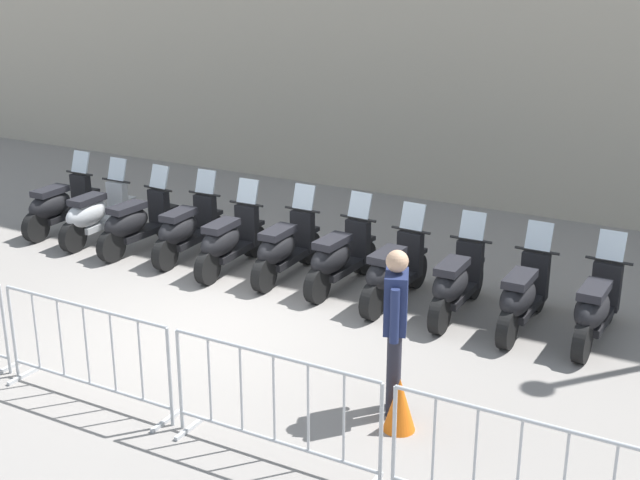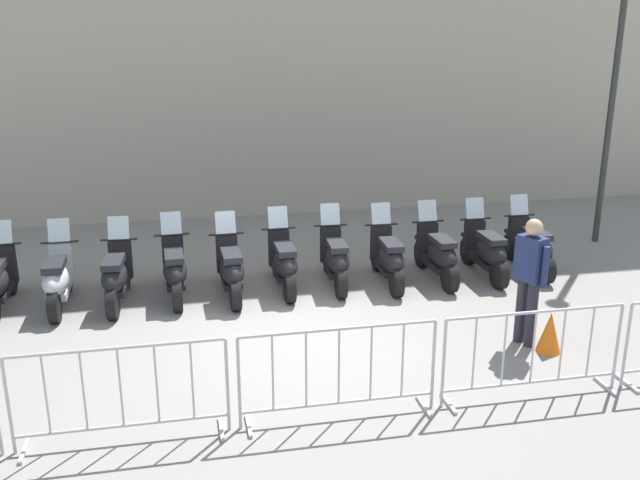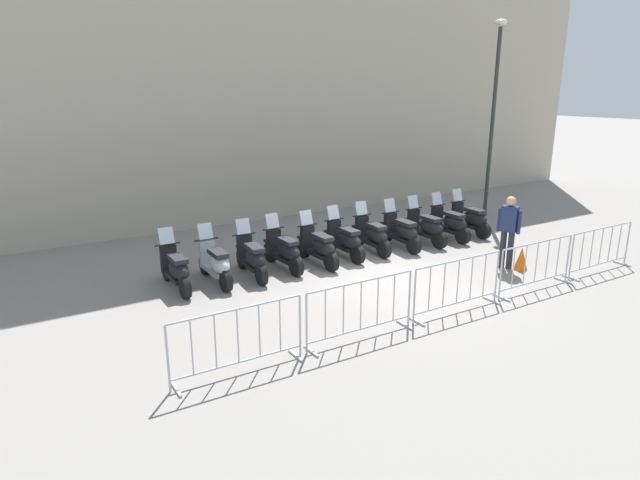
% 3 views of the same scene
% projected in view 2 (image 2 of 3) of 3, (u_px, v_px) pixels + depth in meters
% --- Properties ---
extents(ground_plane, '(120.00, 120.00, 0.00)m').
position_uv_depth(ground_plane, '(305.00, 339.00, 9.47)').
color(ground_plane, gray).
extents(motorcycle_1, '(0.67, 1.71, 1.24)m').
position_uv_depth(motorcycle_1, '(58.00, 280.00, 10.37)').
color(motorcycle_1, black).
rests_on(motorcycle_1, ground).
extents(motorcycle_2, '(0.75, 1.69, 1.24)m').
position_uv_depth(motorcycle_2, '(117.00, 277.00, 10.49)').
color(motorcycle_2, black).
rests_on(motorcycle_2, ground).
extents(motorcycle_3, '(0.65, 1.72, 1.24)m').
position_uv_depth(motorcycle_3, '(175.00, 270.00, 10.76)').
color(motorcycle_3, black).
rests_on(motorcycle_3, ground).
extents(motorcycle_4, '(0.65, 1.72, 1.24)m').
position_uv_depth(motorcycle_4, '(231.00, 270.00, 10.79)').
color(motorcycle_4, black).
rests_on(motorcycle_4, ground).
extents(motorcycle_5, '(0.68, 1.71, 1.24)m').
position_uv_depth(motorcycle_5, '(284.00, 263.00, 11.09)').
color(motorcycle_5, black).
rests_on(motorcycle_5, ground).
extents(motorcycle_6, '(0.74, 1.70, 1.24)m').
position_uv_depth(motorcycle_6, '(335.00, 259.00, 11.27)').
color(motorcycle_6, black).
rests_on(motorcycle_6, ground).
extents(motorcycle_7, '(0.73, 1.70, 1.24)m').
position_uv_depth(motorcycle_7, '(388.00, 258.00, 11.31)').
color(motorcycle_7, black).
rests_on(motorcycle_7, ground).
extents(motorcycle_8, '(0.67, 1.72, 1.24)m').
position_uv_depth(motorcycle_8, '(438.00, 255.00, 11.50)').
color(motorcycle_8, black).
rests_on(motorcycle_8, ground).
extents(motorcycle_9, '(0.69, 1.71, 1.24)m').
position_uv_depth(motorcycle_9, '(486.00, 251.00, 11.65)').
color(motorcycle_9, black).
rests_on(motorcycle_9, ground).
extents(motorcycle_10, '(0.70, 1.71, 1.24)m').
position_uv_depth(motorcycle_10, '(531.00, 247.00, 11.88)').
color(motorcycle_10, black).
rests_on(motorcycle_10, ground).
extents(barrier_segment_1, '(2.12, 0.83, 1.07)m').
position_uv_depth(barrier_segment_1, '(121.00, 395.00, 7.00)').
color(barrier_segment_1, '#B2B5B7').
rests_on(barrier_segment_1, ground).
extents(barrier_segment_2, '(2.12, 0.83, 1.07)m').
position_uv_depth(barrier_segment_2, '(339.00, 374.00, 7.43)').
color(barrier_segment_2, '#B2B5B7').
rests_on(barrier_segment_2, ground).
extents(barrier_segment_3, '(2.12, 0.83, 1.07)m').
position_uv_depth(barrier_segment_3, '(533.00, 355.00, 7.86)').
color(barrier_segment_3, '#B2B5B7').
rests_on(barrier_segment_3, ground).
extents(street_lamp, '(0.36, 0.36, 6.05)m').
position_uv_depth(street_lamp, '(618.00, 51.00, 12.66)').
color(street_lamp, '#2D332D').
rests_on(street_lamp, ground).
extents(officer_near_row_end, '(0.28, 0.54, 1.73)m').
position_uv_depth(officer_near_row_end, '(530.00, 275.00, 9.05)').
color(officer_near_row_end, '#23232D').
rests_on(officer_near_row_end, ground).
extents(traffic_cone, '(0.32, 0.32, 0.55)m').
position_uv_depth(traffic_cone, '(550.00, 332.00, 9.02)').
color(traffic_cone, orange).
rests_on(traffic_cone, ground).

